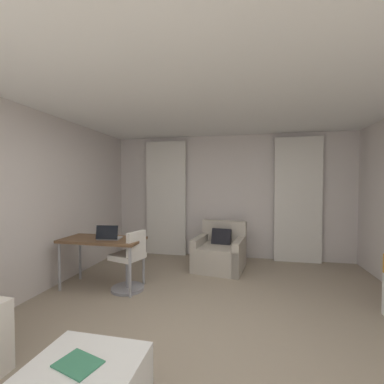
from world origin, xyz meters
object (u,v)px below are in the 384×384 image
(armchair, at_px, (220,253))
(desk_chair, at_px, (130,264))
(magazine_open, at_px, (78,364))
(laptop, at_px, (109,236))
(desk, at_px, (103,243))

(armchair, xyz_separation_m, desk_chair, (-1.20, -1.27, 0.11))
(desk_chair, bearing_deg, magazine_open, -73.17)
(armchair, distance_m, laptop, 2.05)
(magazine_open, bearing_deg, armchair, 79.83)
(desk, xyz_separation_m, laptop, (0.13, -0.04, 0.12))
(desk_chair, bearing_deg, desk, 178.16)
(laptop, bearing_deg, magazine_open, -65.08)
(magazine_open, bearing_deg, laptop, 114.92)
(armchair, height_order, magazine_open, armchair)
(desk, relative_size, magazine_open, 3.75)
(armchair, relative_size, magazine_open, 3.05)
(armchair, distance_m, desk, 2.10)
(desk_chair, height_order, laptop, laptop)
(desk_chair, distance_m, magazine_open, 2.11)
(laptop, bearing_deg, armchair, 40.30)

